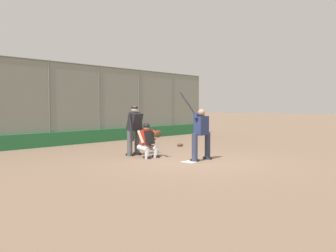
# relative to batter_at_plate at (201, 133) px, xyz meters

# --- Properties ---
(ground_plane) EXTENTS (160.00, 160.00, 0.00)m
(ground_plane) POSITION_rel_batter_at_plate_xyz_m (0.47, -0.06, -0.87)
(ground_plane) COLOR #7A604C
(home_plate_marker) EXTENTS (0.43, 0.43, 0.01)m
(home_plate_marker) POSITION_rel_batter_at_plate_xyz_m (0.47, -0.06, -0.86)
(home_plate_marker) COLOR white
(home_plate_marker) RESTS_ON ground_plane
(backstop_fence) EXTENTS (21.70, 0.08, 3.60)m
(backstop_fence) POSITION_rel_batter_at_plate_xyz_m (0.47, -7.37, 1.02)
(backstop_fence) COLOR #515651
(backstop_fence) RESTS_ON ground_plane
(padding_wall) EXTENTS (21.19, 0.18, 0.59)m
(padding_wall) POSITION_rel_batter_at_plate_xyz_m (0.47, -7.27, -0.57)
(padding_wall) COLOR #236638
(padding_wall) RESTS_ON ground_plane
(bleachers_beyond) EXTENTS (15.14, 1.95, 1.16)m
(bleachers_beyond) POSITION_rel_batter_at_plate_xyz_m (0.70, -9.52, -0.48)
(bleachers_beyond) COLOR slate
(bleachers_beyond) RESTS_ON ground_plane
(batter_at_plate) EXTENTS (1.02, 0.59, 2.14)m
(batter_at_plate) POSITION_rel_batter_at_plate_xyz_m (0.00, 0.00, 0.00)
(batter_at_plate) COLOR #2D334C
(batter_at_plate) RESTS_ON ground_plane
(catcher_behind_plate) EXTENTS (0.61, 0.73, 1.15)m
(catcher_behind_plate) POSITION_rel_batter_at_plate_xyz_m (0.55, -1.71, -0.28)
(catcher_behind_plate) COLOR #B7B7BC
(catcher_behind_plate) RESTS_ON ground_plane
(umpire_home) EXTENTS (0.68, 0.44, 1.68)m
(umpire_home) POSITION_rel_batter_at_plate_xyz_m (0.40, -2.48, 0.03)
(umpire_home) COLOR #4C4C51
(umpire_home) RESTS_ON ground_plane
(spare_bat_near_backstop) EXTENTS (0.68, 0.52, 0.07)m
(spare_bat_near_backstop) POSITION_rel_batter_at_plate_xyz_m (-4.92, -6.23, -0.84)
(spare_bat_near_backstop) COLOR black
(spare_bat_near_backstop) RESTS_ON ground_plane
(fielding_glove_on_dirt) EXTENTS (0.33, 0.25, 0.12)m
(fielding_glove_on_dirt) POSITION_rel_batter_at_plate_xyz_m (-3.04, -3.16, -0.81)
(fielding_glove_on_dirt) COLOR #56331E
(fielding_glove_on_dirt) RESTS_ON ground_plane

